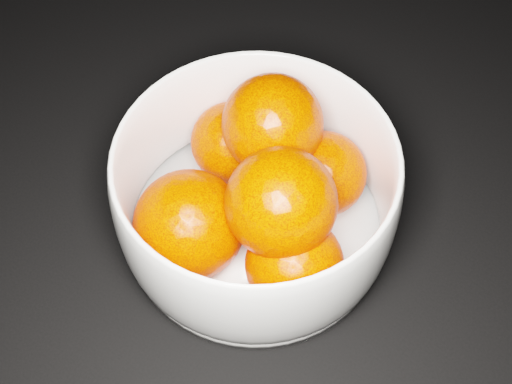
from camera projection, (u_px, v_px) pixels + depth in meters
The scene contains 2 objects.
bowl at pixel (256, 196), 0.58m from camera, with size 0.23×0.23×0.11m.
orange_pile at pixel (259, 191), 0.56m from camera, with size 0.19×0.19×0.13m.
Camera 1 is at (0.46, -0.00, 0.53)m, focal length 50.00 mm.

